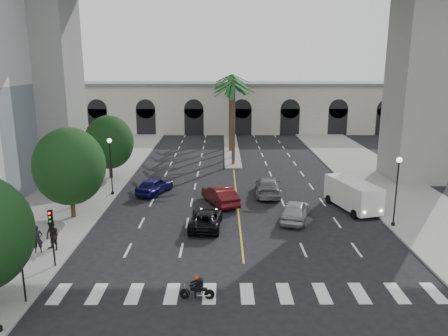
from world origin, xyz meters
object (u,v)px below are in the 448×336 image
Objects in this scene: car_b at (220,195)px; car_e at (154,185)px; motorcycle_rider at (198,288)px; pedestrian_b at (52,236)px; car_d at (268,186)px; traffic_signal_far at (52,229)px; car_a at (295,210)px; pedestrian_a at (37,239)px; lamp_post_left_far at (111,162)px; cargo_van at (353,194)px; traffic_signal_near at (21,259)px; lamp_post_right at (397,186)px; car_c at (206,219)px.

car_e is at bearing -49.93° from car_b.
car_e is at bearing 108.94° from motorcycle_rider.
pedestrian_b reaches higher than motorcycle_rider.
car_d is 1.23× the size of car_e.
traffic_signal_far is 0.77× the size of car_a.
pedestrian_a is at bearing 36.20° from car_a.
lamp_post_left_far is 21.37m from cargo_van.
car_d is 2.92× the size of pedestrian_b.
traffic_signal_near reaches higher than car_b.
pedestrian_b is at bearing 35.96° from car_a.
pedestrian_b is (-21.75, -8.23, -0.24)m from cargo_van.
lamp_post_right is 7.62m from car_a.
pedestrian_a is (-17.39, -6.11, 0.25)m from car_a.
traffic_signal_far is at bearing -71.54° from pedestrian_a.
cargo_van is (-1.89, 4.01, -1.87)m from lamp_post_right.
pedestrian_b is (-16.57, -5.75, 0.31)m from car_a.
car_d is at bearing 64.77° from pedestrian_b.
motorcycle_rider is at bearing 76.87° from car_d.
car_b reaches higher than car_c.
car_a is 0.84× the size of car_d.
motorcycle_rider is 0.32× the size of car_d.
motorcycle_rider is 0.40× the size of car_e.
car_b is 5.21m from car_d.
pedestrian_a reaches higher than car_a.
cargo_van is (12.05, 3.94, 0.69)m from car_c.
lamp_post_left_far is 12.89m from pedestrian_a.
lamp_post_right is 4.81m from cargo_van.
lamp_post_left_far reaches higher than car_b.
traffic_signal_far is (0.00, 4.00, 0.00)m from traffic_signal_near.
traffic_signal_near is 2.03× the size of pedestrian_a.
pedestrian_b is (-10.74, -9.69, 0.30)m from car_b.
motorcycle_rider is 19.06m from car_d.
traffic_signal_near reaches higher than car_c.
car_a is 2.45× the size of pedestrian_b.
lamp_post_right is 23.62m from traffic_signal_far.
motorcycle_rider is at bearing -51.53° from pedestrian_a.
motorcycle_rider is at bearing 127.26° from car_e.
pedestrian_b is at bearing -0.07° from pedestrian_a.
car_e is 13.69m from pedestrian_b.
traffic_signal_near is at bearing -160.90° from cargo_van.
lamp_post_right is 21.06m from car_e.
pedestrian_b is at bearing -169.86° from lamp_post_right.
pedestrian_b reaches higher than pedestrian_a.
car_d is 0.93× the size of cargo_van.
car_b reaches higher than car_e.
lamp_post_right reaches higher than traffic_signal_far.
pedestrian_b is (-15.14, -12.46, 0.30)m from car_d.
car_c is 0.79× the size of cargo_van.
car_a reaches higher than car_c.
cargo_van is at bearing -173.10° from car_e.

